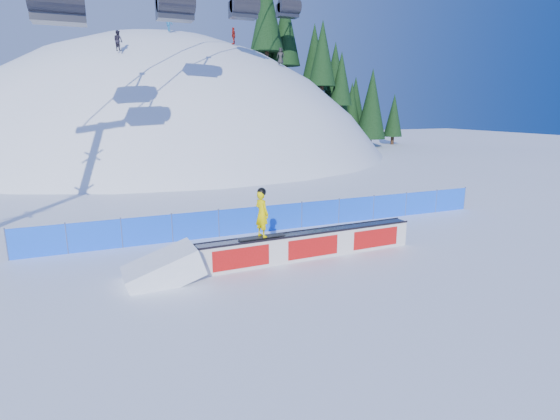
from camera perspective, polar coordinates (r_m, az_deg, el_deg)
name	(u,v)px	position (r m, az deg, el deg)	size (l,w,h in m)	color
ground	(329,260)	(16.43, 6.40, -6.50)	(160.00, 160.00, 0.00)	white
snow_hill	(173,289)	(60.75, -13.78, -9.94)	(64.00, 64.00, 64.00)	white
treeline	(336,71)	(62.46, 7.34, 17.61)	(24.52, 13.63, 21.58)	#311F13
safety_fence	(282,217)	(20.13, 0.28, -0.91)	(22.05, 0.05, 1.30)	blue
rail_box	(310,245)	(16.45, 3.91, -4.54)	(8.68, 0.92, 1.04)	silver
snow_ramp	(164,281)	(14.97, -14.93, -8.90)	(2.39, 1.59, 0.89)	white
snowboarder	(262,213)	(15.27, -2.39, -0.43)	(1.73, 0.71, 1.79)	black
distant_skiers	(197,37)	(46.41, -10.78, 21.31)	(17.04, 7.30, 4.68)	black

